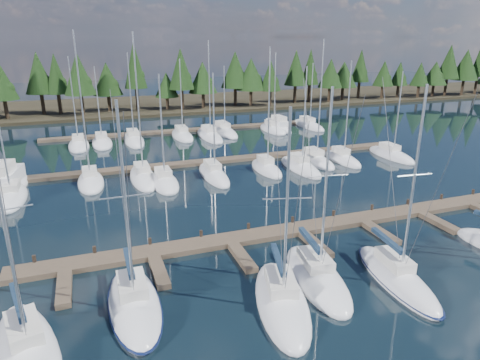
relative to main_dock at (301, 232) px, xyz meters
name	(u,v)px	position (x,y,z in m)	size (l,w,h in m)	color
ground	(247,186)	(0.00, 12.64, -0.20)	(260.00, 260.00, 0.00)	black
far_shore	(156,105)	(0.00, 72.64, 0.10)	(220.00, 30.00, 0.60)	#2A2517
main_dock	(301,232)	(0.00, 0.00, 0.00)	(44.00, 6.13, 0.90)	brown
back_docks	(200,144)	(0.00, 32.23, 0.00)	(50.00, 21.80, 0.40)	brown
front_sailboat_0	(28,349)	(-19.54, -7.77, 0.09)	(4.88, 9.56, 14.68)	white
front_sailboat_1	(134,304)	(-14.02, -5.58, 0.07)	(3.08, 9.05, 13.18)	white
front_sailboat_2	(282,301)	(-5.65, -8.28, 0.07)	(5.23, 9.58, 12.81)	white
front_sailboat_3	(317,277)	(-2.32, -6.58, 0.08)	(4.17, 9.16, 13.51)	white
front_sailboat_4	(396,277)	(2.60, -8.41, 0.08)	(3.73, 9.45, 13.64)	white
back_sailboat_rows	(212,150)	(0.54, 27.88, 0.06)	(48.33, 33.62, 16.80)	white
motor_yacht_left	(6,186)	(-24.25, 19.80, 0.35)	(5.04, 10.64, 5.12)	white
motor_yacht_right	(278,127)	(15.48, 38.52, 0.25)	(3.62, 8.44, 4.09)	white
tree_line	(160,77)	(-0.39, 62.77, 7.30)	(186.22, 11.65, 13.87)	black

